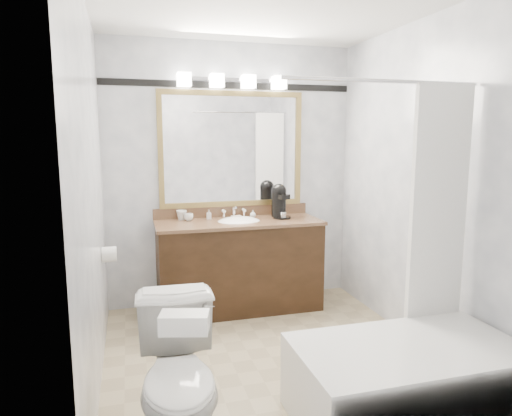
# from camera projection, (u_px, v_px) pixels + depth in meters

# --- Properties ---
(room) EXTENTS (2.42, 2.62, 2.52)m
(room) POSITION_uv_depth(u_px,v_px,m) (272.00, 190.00, 3.20)
(room) COLOR tan
(room) RESTS_ON ground
(vanity) EXTENTS (1.53, 0.58, 0.97)m
(vanity) POSITION_uv_depth(u_px,v_px,m) (239.00, 263.00, 4.29)
(vanity) COLOR black
(vanity) RESTS_ON ground
(mirror) EXTENTS (1.40, 0.04, 1.10)m
(mirror) POSITION_uv_depth(u_px,v_px,m) (232.00, 149.00, 4.38)
(mirror) COLOR olive
(mirror) RESTS_ON room
(vanity_light_bar) EXTENTS (1.02, 0.14, 0.12)m
(vanity_light_bar) POSITION_uv_depth(u_px,v_px,m) (233.00, 81.00, 4.23)
(vanity_light_bar) COLOR silver
(vanity_light_bar) RESTS_ON room
(accent_stripe) EXTENTS (2.40, 0.01, 0.06)m
(accent_stripe) POSITION_uv_depth(u_px,v_px,m) (231.00, 85.00, 4.29)
(accent_stripe) COLOR black
(accent_stripe) RESTS_ON room
(bathtub) EXTENTS (1.30, 0.75, 1.96)m
(bathtub) POSITION_uv_depth(u_px,v_px,m) (409.00, 371.00, 2.64)
(bathtub) COLOR white
(bathtub) RESTS_ON ground
(tp_roll) EXTENTS (0.11, 0.12, 0.12)m
(tp_roll) POSITION_uv_depth(u_px,v_px,m) (109.00, 254.00, 3.61)
(tp_roll) COLOR white
(tp_roll) RESTS_ON room
(toilet) EXTENTS (0.46, 0.78, 0.77)m
(toilet) POSITION_uv_depth(u_px,v_px,m) (180.00, 380.00, 2.34)
(toilet) COLOR white
(toilet) RESTS_ON ground
(tissue_box) EXTENTS (0.23, 0.17, 0.09)m
(tissue_box) POSITION_uv_depth(u_px,v_px,m) (184.00, 322.00, 2.00)
(tissue_box) COLOR white
(tissue_box) RESTS_ON toilet
(coffee_maker) EXTENTS (0.17, 0.21, 0.33)m
(coffee_maker) POSITION_uv_depth(u_px,v_px,m) (279.00, 200.00, 4.37)
(coffee_maker) COLOR black
(coffee_maker) RESTS_ON vanity
(cup_left) EXTENTS (0.10, 0.10, 0.07)m
(cup_left) POSITION_uv_depth(u_px,v_px,m) (189.00, 217.00, 4.23)
(cup_left) COLOR white
(cup_left) RESTS_ON vanity
(cup_right) EXTENTS (0.11, 0.11, 0.09)m
(cup_right) POSITION_uv_depth(u_px,v_px,m) (182.00, 215.00, 4.27)
(cup_right) COLOR white
(cup_right) RESTS_ON vanity
(soap_bottle_a) EXTENTS (0.04, 0.04, 0.09)m
(soap_bottle_a) POSITION_uv_depth(u_px,v_px,m) (209.00, 214.00, 4.31)
(soap_bottle_a) COLOR white
(soap_bottle_a) RESTS_ON vanity
(soap_bottle_b) EXTENTS (0.07, 0.07, 0.07)m
(soap_bottle_b) POSITION_uv_depth(u_px,v_px,m) (253.00, 214.00, 4.40)
(soap_bottle_b) COLOR white
(soap_bottle_b) RESTS_ON vanity
(soap_bar) EXTENTS (0.10, 0.07, 0.03)m
(soap_bar) POSITION_uv_depth(u_px,v_px,m) (236.00, 217.00, 4.34)
(soap_bar) COLOR beige
(soap_bar) RESTS_ON vanity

